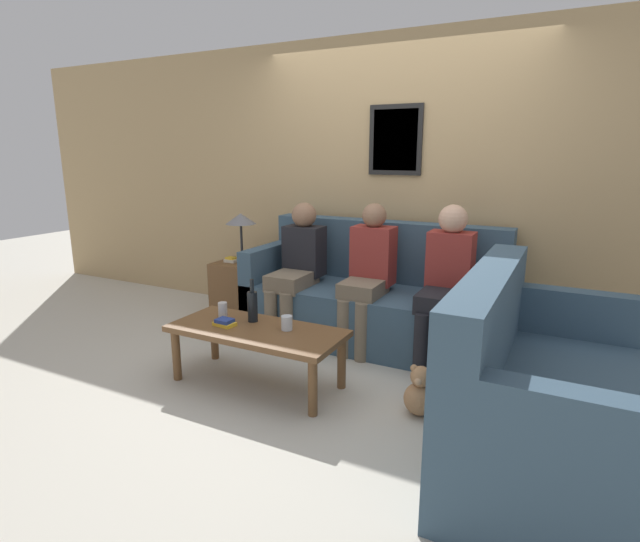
# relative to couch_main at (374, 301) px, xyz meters

# --- Properties ---
(ground_plane) EXTENTS (16.00, 16.00, 0.00)m
(ground_plane) POSITION_rel_couch_main_xyz_m (0.00, -0.53, -0.34)
(ground_plane) COLOR beige
(wall_back) EXTENTS (9.00, 0.08, 2.60)m
(wall_back) POSITION_rel_couch_main_xyz_m (0.00, 0.46, 0.96)
(wall_back) COLOR tan
(wall_back) RESTS_ON ground_plane
(couch_main) EXTENTS (2.14, 0.88, 1.01)m
(couch_main) POSITION_rel_couch_main_xyz_m (0.00, 0.00, 0.00)
(couch_main) COLOR #385166
(couch_main) RESTS_ON ground_plane
(couch_side) EXTENTS (0.88, 1.63, 1.01)m
(couch_side) POSITION_rel_couch_main_xyz_m (1.40, -1.26, 0.00)
(couch_side) COLOR #385166
(couch_side) RESTS_ON ground_plane
(coffee_table) EXTENTS (1.23, 0.54, 0.41)m
(coffee_table) POSITION_rel_couch_main_xyz_m (-0.41, -1.18, 0.01)
(coffee_table) COLOR brown
(coffee_table) RESTS_ON ground_plane
(side_table_with_lamp) EXTENTS (0.42, 0.42, 1.04)m
(side_table_with_lamp) POSITION_rel_couch_main_xyz_m (-1.38, -0.06, -0.01)
(side_table_with_lamp) COLOR brown
(side_table_with_lamp) RESTS_ON ground_plane
(wine_bottle) EXTENTS (0.07, 0.07, 0.31)m
(wine_bottle) POSITION_rel_couch_main_xyz_m (-0.51, -1.08, 0.19)
(wine_bottle) COLOR black
(wine_bottle) RESTS_ON coffee_table
(drinking_glass) EXTENTS (0.08, 0.08, 0.10)m
(drinking_glass) POSITION_rel_couch_main_xyz_m (-0.20, -1.12, 0.12)
(drinking_glass) COLOR silver
(drinking_glass) RESTS_ON coffee_table
(book_stack) EXTENTS (0.16, 0.11, 0.05)m
(book_stack) POSITION_rel_couch_main_xyz_m (-0.63, -1.24, 0.09)
(book_stack) COLOR gold
(book_stack) RESTS_ON coffee_table
(soda_can) EXTENTS (0.07, 0.07, 0.12)m
(soda_can) POSITION_rel_couch_main_xyz_m (-0.74, -1.13, 0.13)
(soda_can) COLOR #BCBCC1
(soda_can) RESTS_ON coffee_table
(person_left) EXTENTS (0.34, 0.61, 1.17)m
(person_left) POSITION_rel_couch_main_xyz_m (-0.64, -0.20, 0.31)
(person_left) COLOR #756651
(person_left) RESTS_ON ground_plane
(person_middle) EXTENTS (0.34, 0.57, 1.19)m
(person_middle) POSITION_rel_couch_main_xyz_m (0.01, -0.18, 0.31)
(person_middle) COLOR #756651
(person_middle) RESTS_ON ground_plane
(person_right) EXTENTS (0.34, 0.62, 1.21)m
(person_right) POSITION_rel_couch_main_xyz_m (0.65, -0.19, 0.33)
(person_right) COLOR black
(person_right) RESTS_ON ground_plane
(teddy_bear) EXTENTS (0.20, 0.20, 0.32)m
(teddy_bear) POSITION_rel_couch_main_xyz_m (0.73, -1.07, -0.21)
(teddy_bear) COLOR #A87A51
(teddy_bear) RESTS_ON ground_plane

